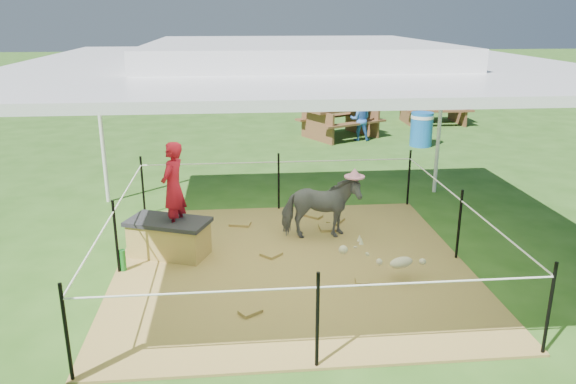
{
  "coord_description": "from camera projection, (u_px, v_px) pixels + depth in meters",
  "views": [
    {
      "loc": [
        -0.71,
        -6.77,
        3.22
      ],
      "look_at": [
        0.0,
        0.6,
        0.85
      ],
      "focal_mm": 35.0,
      "sensor_mm": 36.0,
      "label": 1
    }
  ],
  "objects": [
    {
      "name": "pony",
      "position": [
        321.0,
        208.0,
        8.2
      ],
      "size": [
        1.13,
        0.52,
        0.95
      ],
      "primitive_type": "imported",
      "rotation": [
        0.0,
        0.0,
        1.58
      ],
      "color": "#47474C",
      "rests_on": "hay_patch"
    },
    {
      "name": "canopy_tent",
      "position": [
        293.0,
        60.0,
        6.65
      ],
      "size": [
        6.3,
        6.3,
        2.9
      ],
      "color": "silver",
      "rests_on": "ground"
    },
    {
      "name": "pink_hat",
      "position": [
        321.0,
        172.0,
        8.03
      ],
      "size": [
        0.29,
        0.29,
        0.14
      ],
      "primitive_type": "cylinder",
      "color": "pink",
      "rests_on": "pony"
    },
    {
      "name": "green_bottle",
      "position": [
        123.0,
        260.0,
        7.24
      ],
      "size": [
        0.1,
        0.1,
        0.29
      ],
      "primitive_type": "cylinder",
      "rotation": [
        0.0,
        0.0,
        -0.38
      ],
      "color": "#197322",
      "rests_on": "hay_patch"
    },
    {
      "name": "ground",
      "position": [
        292.0,
        266.0,
        7.47
      ],
      "size": [
        90.0,
        90.0,
        0.0
      ],
      "primitive_type": "plane",
      "color": "#2D5919",
      "rests_on": "ground"
    },
    {
      "name": "picnic_table_near",
      "position": [
        340.0,
        122.0,
        15.11
      ],
      "size": [
        2.4,
        2.18,
        0.82
      ],
      "primitive_type": "cube",
      "rotation": [
        0.0,
        0.0,
        0.49
      ],
      "color": "brown",
      "rests_on": "ground"
    },
    {
      "name": "hay_patch",
      "position": [
        292.0,
        265.0,
        7.46
      ],
      "size": [
        4.6,
        4.6,
        0.03
      ],
      "primitive_type": "cube",
      "color": "brown",
      "rests_on": "ground"
    },
    {
      "name": "picnic_table_far",
      "position": [
        433.0,
        110.0,
        17.03
      ],
      "size": [
        2.03,
        1.48,
        0.84
      ],
      "primitive_type": "cube",
      "rotation": [
        0.0,
        0.0,
        -0.01
      ],
      "color": "brown",
      "rests_on": "ground"
    },
    {
      "name": "straw_bale",
      "position": [
        169.0,
        239.0,
        7.69
      ],
      "size": [
        1.14,
        0.86,
        0.46
      ],
      "primitive_type": "cube",
      "rotation": [
        0.0,
        0.0,
        -0.38
      ],
      "color": "olive",
      "rests_on": "hay_patch"
    },
    {
      "name": "dark_cloth",
      "position": [
        168.0,
        222.0,
        7.61
      ],
      "size": [
        1.23,
        0.93,
        0.06
      ],
      "primitive_type": "cube",
      "rotation": [
        0.0,
        0.0,
        -0.38
      ],
      "color": "black",
      "rests_on": "straw_bale"
    },
    {
      "name": "trash_barrel",
      "position": [
        421.0,
        129.0,
        14.11
      ],
      "size": [
        0.61,
        0.61,
        0.85
      ],
      "primitive_type": "cylinder",
      "rotation": [
        0.0,
        0.0,
        0.11
      ],
      "color": "blue",
      "rests_on": "ground"
    },
    {
      "name": "woman",
      "position": [
        173.0,
        180.0,
        7.44
      ],
      "size": [
        0.44,
        0.53,
        1.23
      ],
      "primitive_type": "imported",
      "rotation": [
        0.0,
        0.0,
        -1.95
      ],
      "color": "#A41020",
      "rests_on": "straw_bale"
    },
    {
      "name": "foal",
      "position": [
        401.0,
        260.0,
        6.98
      ],
      "size": [
        1.02,
        0.79,
        0.5
      ],
      "primitive_type": null,
      "rotation": [
        0.0,
        0.0,
        0.37
      ],
      "color": "beige",
      "rests_on": "hay_patch"
    },
    {
      "name": "rope_fence",
      "position": [
        292.0,
        221.0,
        7.27
      ],
      "size": [
        4.54,
        4.54,
        1.0
      ],
      "color": "black",
      "rests_on": "ground"
    },
    {
      "name": "distant_person",
      "position": [
        360.0,
        119.0,
        14.7
      ],
      "size": [
        0.61,
        0.51,
        1.12
      ],
      "primitive_type": "imported",
      "rotation": [
        0.0,
        0.0,
        2.97
      ],
      "color": "blue",
      "rests_on": "ground"
    }
  ]
}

